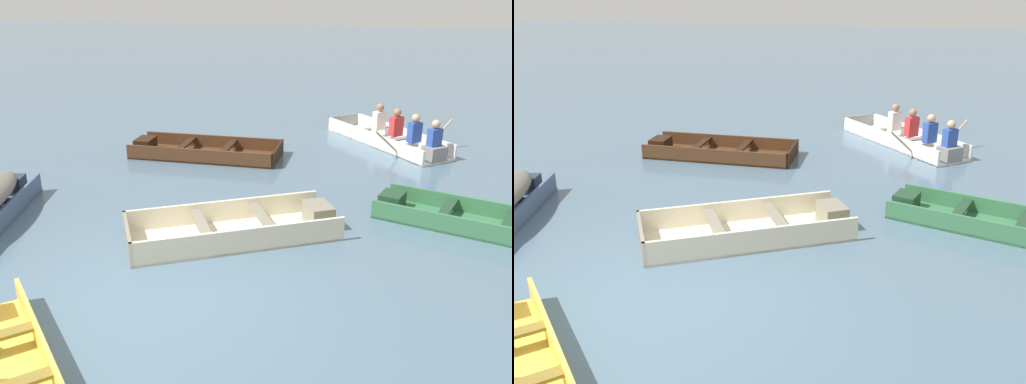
# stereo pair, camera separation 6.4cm
# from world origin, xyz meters

# --- Properties ---
(ground_plane) EXTENTS (80.00, 80.00, 0.00)m
(ground_plane) POSITION_xyz_m (0.00, 0.00, 0.00)
(ground_plane) COLOR slate
(skiff_green_mid_moored) EXTENTS (3.27, 1.84, 0.31)m
(skiff_green_mid_moored) POSITION_xyz_m (4.01, 3.37, 0.10)
(skiff_green_mid_moored) COLOR #387047
(skiff_green_mid_moored) RESTS_ON ground
(skiff_dark_varnish_far_moored) EXTENTS (3.25, 1.26, 0.32)m
(skiff_dark_varnish_far_moored) POSITION_xyz_m (-1.35, 5.89, 0.10)
(skiff_dark_varnish_far_moored) COLOR #4C2D19
(skiff_dark_varnish_far_moored) RESTS_ON ground
(skiff_cream_outer_moored) EXTENTS (3.31, 2.61, 0.38)m
(skiff_cream_outer_moored) POSITION_xyz_m (0.63, 2.14, 0.13)
(skiff_cream_outer_moored) COLOR beige
(skiff_cream_outer_moored) RESTS_ON ground
(rowboat_white_with_crew) EXTENTS (3.01, 3.18, 0.91)m
(rowboat_white_with_crew) POSITION_xyz_m (2.76, 7.62, 0.23)
(rowboat_white_with_crew) COLOR white
(rowboat_white_with_crew) RESTS_ON ground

